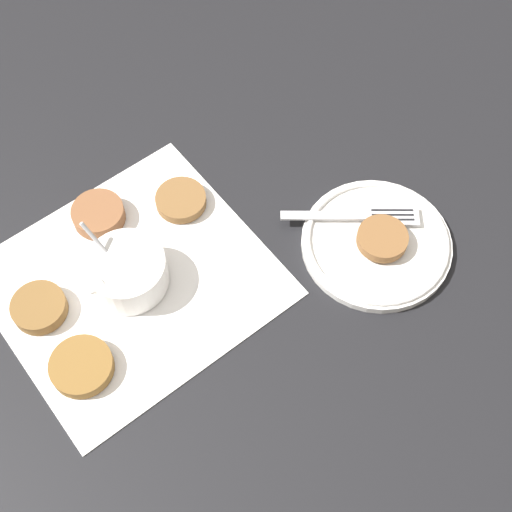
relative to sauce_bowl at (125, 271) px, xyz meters
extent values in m
plane|color=black|center=(0.01, 0.00, -0.03)|extent=(4.00, 4.00, 0.00)
cube|color=white|center=(0.00, 0.01, -0.02)|extent=(0.36, 0.33, 0.00)
cylinder|color=white|center=(0.00, 0.00, 0.00)|extent=(0.10, 0.10, 0.05)
cylinder|color=orange|center=(0.00, 0.00, -0.01)|extent=(0.08, 0.08, 0.03)
cone|color=white|center=(0.05, 0.00, 0.02)|extent=(0.02, 0.02, 0.02)
cylinder|color=silver|center=(0.00, -0.03, 0.03)|extent=(0.02, 0.06, 0.07)
cylinder|color=brown|center=(-0.12, -0.04, -0.01)|extent=(0.07, 0.07, 0.01)
cylinder|color=brown|center=(0.10, -0.04, -0.01)|extent=(0.07, 0.07, 0.02)
cylinder|color=brown|center=(0.11, 0.05, -0.01)|extent=(0.07, 0.07, 0.02)
cylinder|color=brown|center=(-0.03, -0.10, -0.01)|extent=(0.07, 0.07, 0.02)
cylinder|color=white|center=(-0.26, 0.18, -0.02)|extent=(0.19, 0.19, 0.01)
torus|color=white|center=(-0.26, 0.18, -0.01)|extent=(0.18, 0.18, 0.01)
cylinder|color=brown|center=(-0.26, 0.19, 0.00)|extent=(0.06, 0.06, 0.01)
cube|color=silver|center=(-0.23, 0.11, -0.01)|extent=(0.09, 0.09, 0.00)
cube|color=silver|center=(-0.30, 0.17, -0.01)|extent=(0.07, 0.07, 0.00)
cube|color=black|center=(-0.29, 0.18, 0.00)|extent=(0.04, 0.04, 0.00)
cube|color=black|center=(-0.30, 0.17, 0.00)|extent=(0.04, 0.04, 0.00)
cube|color=black|center=(-0.30, 0.17, 0.00)|extent=(0.04, 0.04, 0.00)
camera|label=1|loc=(0.18, 0.41, 0.76)|focal=50.00mm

